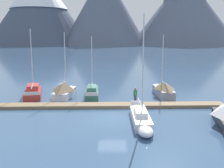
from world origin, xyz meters
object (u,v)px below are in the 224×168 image
sailboat_far_berth (163,89)px  person_on_dock (135,95)px  sailboat_mid_dock_starboard (141,118)px  sailboat_mid_dock_port (92,91)px  sailboat_nearest_berth (33,91)px  sailboat_second_berth (65,89)px

sailboat_far_berth → person_on_dock: (-3.85, -5.31, 0.43)m
sailboat_far_berth → person_on_dock: 6.57m
sailboat_mid_dock_starboard → sailboat_far_berth: size_ratio=1.20×
sailboat_mid_dock_starboard → sailboat_mid_dock_port: bearing=113.9°
person_on_dock → sailboat_mid_dock_starboard: bearing=-90.1°
sailboat_nearest_berth → person_on_dock: bearing=-23.6°
sailboat_mid_dock_starboard → person_on_dock: size_ratio=5.19×
sailboat_mid_dock_port → person_on_dock: size_ratio=4.40×
sailboat_mid_dock_port → sailboat_second_berth: bearing=-169.4°
sailboat_mid_dock_port → person_on_dock: 7.19m
sailboat_nearest_berth → sailboat_mid_dock_starboard: sailboat_mid_dock_starboard is taller
sailboat_nearest_berth → sailboat_far_berth: size_ratio=1.09×
sailboat_second_berth → person_on_dock: sailboat_second_berth is taller
sailboat_mid_dock_port → sailboat_far_berth: size_ratio=1.02×
sailboat_nearest_berth → sailboat_mid_dock_port: 7.12m
sailboat_mid_dock_starboard → person_on_dock: sailboat_mid_dock_starboard is taller
sailboat_second_berth → person_on_dock: bearing=-30.8°
sailboat_mid_dock_starboard → person_on_dock: 5.38m
sailboat_nearest_berth → person_on_dock: sailboat_nearest_berth is taller
sailboat_second_berth → person_on_dock: 9.26m
sailboat_second_berth → sailboat_mid_dock_port: size_ratio=1.02×
sailboat_mid_dock_port → sailboat_far_berth: sailboat_far_berth is taller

